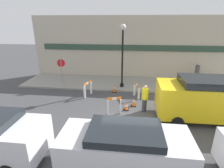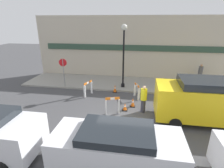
{
  "view_description": "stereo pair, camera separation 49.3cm",
  "coord_description": "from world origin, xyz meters",
  "px_view_note": "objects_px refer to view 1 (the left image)",
  "views": [
    {
      "loc": [
        -0.05,
        -7.66,
        5.07
      ],
      "look_at": [
        -1.28,
        3.42,
        1.0
      ],
      "focal_mm": 28.0,
      "sensor_mm": 36.0,
      "label": 1
    },
    {
      "loc": [
        0.44,
        -7.59,
        5.07
      ],
      "look_at": [
        -1.28,
        3.42,
        1.0
      ],
      "focal_mm": 28.0,
      "sensor_mm": 36.0,
      "label": 2
    }
  ],
  "objects_px": {
    "person_pedestrian": "(197,72)",
    "work_van": "(206,98)",
    "parked_car_1": "(125,147)",
    "person_worker": "(145,98)",
    "streetlamp_post": "(123,48)",
    "stop_sign": "(62,68)"
  },
  "relations": [
    {
      "from": "person_pedestrian",
      "to": "work_van",
      "type": "bearing_deg",
      "value": 48.94
    },
    {
      "from": "person_pedestrian",
      "to": "person_worker",
      "type": "bearing_deg",
      "value": 23.23
    },
    {
      "from": "stop_sign",
      "to": "person_worker",
      "type": "xyz_separation_m",
      "value": [
        6.19,
        -3.21,
        -0.72
      ]
    },
    {
      "from": "person_worker",
      "to": "work_van",
      "type": "height_order",
      "value": "work_van"
    },
    {
      "from": "stop_sign",
      "to": "person_worker",
      "type": "relative_size",
      "value": 1.33
    },
    {
      "from": "stop_sign",
      "to": "parked_car_1",
      "type": "xyz_separation_m",
      "value": [
        5.21,
        -7.63,
        -0.62
      ]
    },
    {
      "from": "person_pedestrian",
      "to": "work_van",
      "type": "relative_size",
      "value": 0.33
    },
    {
      "from": "person_worker",
      "to": "parked_car_1",
      "type": "xyz_separation_m",
      "value": [
        -0.98,
        -4.43,
        0.09
      ]
    },
    {
      "from": "person_worker",
      "to": "parked_car_1",
      "type": "relative_size",
      "value": 0.36
    },
    {
      "from": "streetlamp_post",
      "to": "stop_sign",
      "type": "relative_size",
      "value": 2.17
    },
    {
      "from": "person_worker",
      "to": "parked_car_1",
      "type": "distance_m",
      "value": 4.53
    },
    {
      "from": "stop_sign",
      "to": "person_pedestrian",
      "type": "xyz_separation_m",
      "value": [
        10.85,
        2.23,
        -0.59
      ]
    },
    {
      "from": "person_pedestrian",
      "to": "parked_car_1",
      "type": "xyz_separation_m",
      "value": [
        -5.64,
        -9.86,
        -0.04
      ]
    },
    {
      "from": "streetlamp_post",
      "to": "person_worker",
      "type": "height_order",
      "value": "streetlamp_post"
    },
    {
      "from": "person_worker",
      "to": "person_pedestrian",
      "type": "xyz_separation_m",
      "value": [
        4.66,
        5.44,
        0.13
      ]
    },
    {
      "from": "parked_car_1",
      "to": "work_van",
      "type": "height_order",
      "value": "work_van"
    },
    {
      "from": "stop_sign",
      "to": "parked_car_1",
      "type": "height_order",
      "value": "stop_sign"
    },
    {
      "from": "person_worker",
      "to": "parked_car_1",
      "type": "height_order",
      "value": "parked_car_1"
    },
    {
      "from": "person_worker",
      "to": "streetlamp_post",
      "type": "bearing_deg",
      "value": -36.88
    },
    {
      "from": "parked_car_1",
      "to": "work_van",
      "type": "xyz_separation_m",
      "value": [
        4.04,
        3.85,
        0.31
      ]
    },
    {
      "from": "person_pedestrian",
      "to": "work_van",
      "type": "distance_m",
      "value": 6.22
    },
    {
      "from": "streetlamp_post",
      "to": "person_worker",
      "type": "relative_size",
      "value": 2.89
    }
  ]
}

